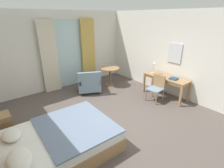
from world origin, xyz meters
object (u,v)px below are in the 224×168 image
object	(u,v)px
writing_desk	(166,79)
desk_lamp	(154,64)
armchair_by_window	(89,84)
desk_chair	(157,87)
closed_book	(174,79)
bed	(57,142)
round_cafe_table	(110,72)
nightstand	(0,126)

from	to	relation	value
writing_desk	desk_lamp	bearing A→B (deg)	102.05
armchair_by_window	desk_chair	bearing A→B (deg)	-53.54
closed_book	bed	bearing A→B (deg)	165.84
desk_chair	armchair_by_window	distance (m)	2.36
desk_lamp	armchair_by_window	xyz separation A→B (m)	(-1.77, 1.44, -0.75)
bed	armchair_by_window	xyz separation A→B (m)	(2.09, 2.15, 0.07)
bed	desk_lamp	bearing A→B (deg)	10.42
desk_chair	round_cafe_table	xyz separation A→B (m)	(-0.36, 2.01, 0.06)
bed	desk_chair	xyz separation A→B (m)	(3.49, 0.25, 0.21)
desk_lamp	armchair_by_window	world-z (taller)	desk_lamp
desk_lamp	round_cafe_table	xyz separation A→B (m)	(-0.73, 1.55, -0.54)
closed_book	round_cafe_table	size ratio (longest dim) A/B	0.33
closed_book	armchair_by_window	bearing A→B (deg)	116.55
nightstand	closed_book	size ratio (longest dim) A/B	2.22
nightstand	round_cafe_table	xyz separation A→B (m)	(3.96, 0.94, 0.27)
round_cafe_table	writing_desk	bearing A→B (deg)	-67.63
bed	desk_chair	world-z (taller)	bed
closed_book	nightstand	bearing A→B (deg)	150.50
desk_chair	armchair_by_window	xyz separation A→B (m)	(-1.40, 1.90, -0.14)
closed_book	desk_lamp	bearing A→B (deg)	81.92
round_cafe_table	armchair_by_window	bearing A→B (deg)	-173.76
bed	desk_lamp	size ratio (longest dim) A/B	4.72
writing_desk	armchair_by_window	bearing A→B (deg)	134.43
closed_book	writing_desk	bearing A→B (deg)	70.79
nightstand	round_cafe_table	distance (m)	4.08
desk_lamp	closed_book	world-z (taller)	desk_lamp
desk_lamp	round_cafe_table	distance (m)	1.80
nightstand	armchair_by_window	xyz separation A→B (m)	(2.91, 0.83, 0.06)
closed_book	desk_chair	bearing A→B (deg)	132.03
bed	writing_desk	world-z (taller)	bed
nightstand	armchair_by_window	distance (m)	3.03
bed	desk_lamp	xyz separation A→B (m)	(3.86, 0.71, 0.81)
bed	desk_lamp	distance (m)	4.01
nightstand	armchair_by_window	world-z (taller)	armchair_by_window
bed	writing_desk	xyz separation A→B (m)	(3.96, 0.24, 0.37)
desk_chair	round_cafe_table	bearing A→B (deg)	100.18
bed	nightstand	bearing A→B (deg)	122.00
nightstand	writing_desk	distance (m)	4.92
closed_book	round_cafe_table	bearing A→B (deg)	95.74
armchair_by_window	round_cafe_table	xyz separation A→B (m)	(1.04, 0.11, 0.20)
bed	round_cafe_table	world-z (taller)	bed
writing_desk	round_cafe_table	bearing A→B (deg)	112.37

